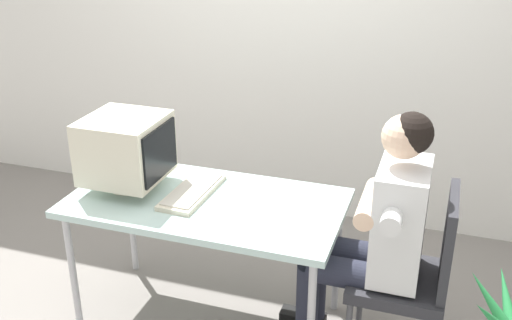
% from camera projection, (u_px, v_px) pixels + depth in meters
% --- Properties ---
extents(ground_plane, '(12.00, 12.00, 0.00)m').
position_uv_depth(ground_plane, '(210.00, 318.00, 3.23)').
color(ground_plane, gray).
extents(desk, '(1.35, 0.71, 0.72)m').
position_uv_depth(desk, '(206.00, 209.00, 2.96)').
color(desk, '#B7B7BC').
rests_on(desk, ground_plane).
extents(crt_monitor, '(0.39, 0.39, 0.38)m').
position_uv_depth(crt_monitor, '(126.00, 149.00, 2.99)').
color(crt_monitor, beige).
rests_on(crt_monitor, desk).
extents(keyboard, '(0.19, 0.46, 0.03)m').
position_uv_depth(keyboard, '(192.00, 191.00, 2.99)').
color(keyboard, beige).
rests_on(keyboard, desk).
extents(office_chair, '(0.43, 0.43, 0.90)m').
position_uv_depth(office_chair, '(414.00, 270.00, 2.76)').
color(office_chair, '#4C4C51').
rests_on(office_chair, ground_plane).
extents(person_seated, '(0.68, 0.57, 1.26)m').
position_uv_depth(person_seated, '(376.00, 230.00, 2.74)').
color(person_seated, silver).
rests_on(person_seated, ground_plane).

